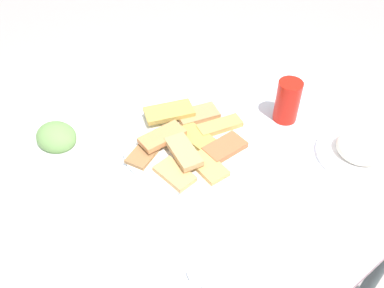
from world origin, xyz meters
TOP-DOWN VIEW (x-y plane):
  - ground_plane at (0.00, 0.00)m, footprint 6.00×6.00m
  - dining_table at (0.00, 0.00)m, footprint 1.04×0.93m
  - pide_platter at (-0.01, -0.05)m, footprint 0.34×0.33m
  - salad_plate_greens at (-0.33, 0.25)m, footprint 0.21×0.21m
  - salad_plate_rice at (0.25, -0.26)m, footprint 0.19×0.19m
  - soda_can at (-0.29, 0.04)m, footprint 0.08×0.08m
  - paper_napkin at (0.13, 0.29)m, footprint 0.13×0.13m
  - fork at (0.13, 0.28)m, footprint 0.19×0.07m
  - spoon at (0.13, 0.31)m, footprint 0.18×0.06m

SIDE VIEW (x-z plane):
  - ground_plane at x=0.00m, z-range 0.00..0.00m
  - dining_table at x=0.00m, z-range 0.28..0.98m
  - paper_napkin at x=0.13m, z-range 0.70..0.71m
  - fork at x=0.13m, z-range 0.71..0.71m
  - spoon at x=0.13m, z-range 0.71..0.71m
  - pide_platter at x=-0.01m, z-range 0.69..0.74m
  - salad_plate_rice at x=0.25m, z-range 0.69..0.76m
  - salad_plate_greens at x=-0.33m, z-range 0.69..0.76m
  - soda_can at x=-0.29m, z-range 0.70..0.82m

